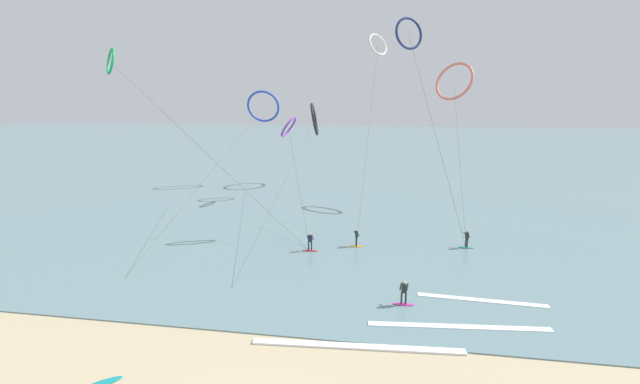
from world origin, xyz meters
TOP-DOWN VIEW (x-y plane):
  - sea_water at (0.00, 107.58)m, footprint 400.00×200.00m
  - surfer_crimson at (-0.73, 21.42)m, footprint 1.40×0.68m
  - surfer_amber at (3.32, 23.25)m, footprint 1.40×0.63m
  - surfer_teal at (13.38, 24.43)m, footprint 1.40×0.65m
  - surfer_magenta at (7.21, 12.47)m, footprint 1.40×0.62m
  - kite_violet at (-6.99, 40.43)m, footprint 7.43×20.75m
  - kite_emerald at (-25.59, 31.66)m, footprint 26.39×11.74m
  - kite_charcoal at (-5.57, 52.45)m, footprint 1.91×42.40m
  - kite_ivory at (4.21, 47.90)m, footprint 3.40×26.51m
  - kite_coral at (14.01, 42.43)m, footprint 5.37×20.46m
  - kite_cobalt at (-13.53, 50.99)m, footprint 5.31×39.02m
  - kite_navy at (7.62, 30.39)m, footprint 7.35×7.25m
  - surfboard_spare at (-7.51, 2.24)m, footprint 1.75×1.66m
  - wave_crest_near at (4.50, 7.20)m, footprint 11.76×1.25m
  - wave_crest_mid at (10.40, 10.15)m, footprint 10.88×1.46m
  - wave_crest_far at (12.48, 13.87)m, footprint 8.49×1.00m

SIDE VIEW (x-z plane):
  - sea_water at x=0.00m, z-range 0.00..0.08m
  - surfboard_spare at x=-7.51m, z-range -0.06..0.14m
  - wave_crest_near at x=4.50m, z-range 0.00..0.12m
  - wave_crest_mid at x=10.40m, z-range 0.00..0.12m
  - wave_crest_far at x=12.48m, z-range 0.00..0.12m
  - surfer_crimson at x=-0.73m, z-range -0.03..1.67m
  - surfer_amber at x=3.32m, z-range -0.03..1.67m
  - surfer_teal at x=13.38m, z-range -0.03..1.67m
  - surfer_magenta at x=7.21m, z-range -0.03..1.67m
  - kite_violet at x=-6.99m, z-range 4.25..15.62m
  - kite_charcoal at x=-5.57m, z-range 3.90..16.95m
  - kite_cobalt at x=-13.53m, z-range 4.94..19.90m
  - kite_coral at x=14.01m, z-range 6.64..24.79m
  - kite_emerald at x=-25.59m, z-range 8.05..27.37m
  - kite_navy at x=7.62m, z-range 9.05..30.45m
  - kite_ivory at x=4.21m, z-range 9.64..32.21m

